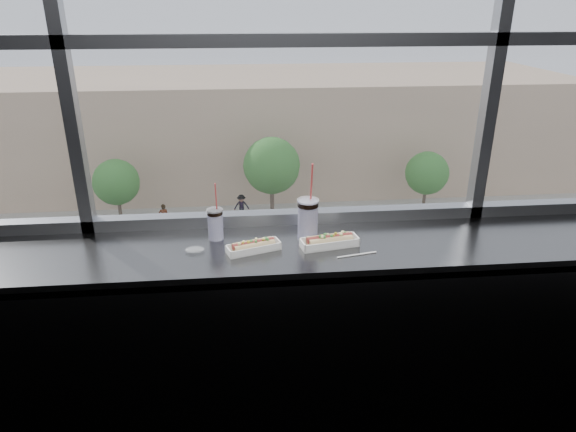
{
  "coord_description": "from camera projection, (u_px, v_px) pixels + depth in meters",
  "views": [
    {
      "loc": [
        -0.24,
        -0.94,
        2.16
      ],
      "look_at": [
        -0.03,
        1.23,
        1.25
      ],
      "focal_mm": 32.0,
      "sensor_mm": 36.0,
      "label": 1
    }
  ],
  "objects": [
    {
      "name": "wall_back_lower",
      "position": [
        288.0,
        312.0,
        2.88
      ],
      "size": [
        6.0,
        0.0,
        6.0
      ],
      "primitive_type": "plane",
      "rotation": [
        1.57,
        0.0,
        0.0
      ],
      "color": "black",
      "rests_on": "ground"
    },
    {
      "name": "counter",
      "position": [
        294.0,
        251.0,
        2.43
      ],
      "size": [
        6.0,
        0.55,
        0.06
      ],
      "primitive_type": "cube",
      "color": "#5F5F5F",
      "rests_on": "ground"
    },
    {
      "name": "counter_fascia",
      "position": [
        299.0,
        375.0,
        2.4
      ],
      "size": [
        6.0,
        0.04,
        1.04
      ],
      "primitive_type": "cube",
      "color": "#5F5F5F",
      "rests_on": "ground"
    },
    {
      "name": "hotdog_tray_left",
      "position": [
        254.0,
        246.0,
        2.35
      ],
      "size": [
        0.26,
        0.15,
        0.06
      ],
      "rotation": [
        0.0,
        0.0,
        0.32
      ],
      "color": "white",
      "rests_on": "counter"
    },
    {
      "name": "hotdog_tray_right",
      "position": [
        330.0,
        241.0,
        2.4
      ],
      "size": [
        0.28,
        0.14,
        0.07
      ],
      "rotation": [
        0.0,
        0.0,
        0.18
      ],
      "color": "white",
      "rests_on": "counter"
    },
    {
      "name": "soda_cup_left",
      "position": [
        215.0,
        223.0,
        2.45
      ],
      "size": [
        0.08,
        0.08,
        0.29
      ],
      "color": "white",
      "rests_on": "counter"
    },
    {
      "name": "soda_cup_right",
      "position": [
        308.0,
        217.0,
        2.44
      ],
      "size": [
        0.11,
        0.11,
        0.39
      ],
      "color": "white",
      "rests_on": "counter"
    },
    {
      "name": "loose_straw",
      "position": [
        357.0,
        255.0,
        2.32
      ],
      "size": [
        0.19,
        0.04,
        0.01
      ],
      "primitive_type": "cylinder",
      "rotation": [
        0.0,
        1.57,
        0.2
      ],
      "color": "white",
      "rests_on": "counter"
    },
    {
      "name": "wrapper",
      "position": [
        195.0,
        250.0,
        2.35
      ],
      "size": [
        0.09,
        0.07,
        0.02
      ],
      "primitive_type": "ellipsoid",
      "color": "silver",
      "rests_on": "counter"
    },
    {
      "name": "plaza_ground",
      "position": [
        242.0,
        156.0,
        47.27
      ],
      "size": [
        120.0,
        120.0,
        0.0
      ],
      "primitive_type": "plane",
      "color": "#99978C",
      "rests_on": "ground"
    },
    {
      "name": "street_asphalt",
      "position": [
        249.0,
        285.0,
        25.69
      ],
      "size": [
        80.0,
        10.0,
        0.06
      ],
      "primitive_type": "cube",
      "color": "black",
      "rests_on": "plaza_ground"
    },
    {
      "name": "far_sidewalk",
      "position": [
        246.0,
        222.0,
        33.04
      ],
      "size": [
        80.0,
        6.0,
        0.04
      ],
      "primitive_type": "cube",
      "color": "#99978C",
      "rests_on": "plaza_ground"
    },
    {
      "name": "far_building",
      "position": [
        241.0,
        126.0,
        40.68
      ],
      "size": [
        50.0,
        14.0,
        8.0
      ],
      "primitive_type": "cube",
      "color": "tan",
      "rests_on": "plaza_ground"
    },
    {
      "name": "car_near_c",
      "position": [
        257.0,
        310.0,
        21.62
      ],
      "size": [
        3.34,
        6.74,
        2.17
      ],
      "primitive_type": "imported",
      "rotation": [
        0.0,
        0.0,
        1.67
      ],
      "color": "#7D0600",
      "rests_on": "street_asphalt"
    },
    {
      "name": "car_near_b",
      "position": [
        73.0,
        322.0,
        20.97
      ],
      "size": [
        2.57,
        6.04,
        2.0
      ],
      "primitive_type": "imported",
      "rotation": [
        0.0,
        0.0,
        1.58
      ],
      "color": "#2F2E2E",
      "rests_on": "street_asphalt"
    },
    {
      "name": "car_near_d",
      "position": [
        408.0,
        303.0,
        22.23
      ],
      "size": [
        2.74,
        6.24,
        2.06
      ],
      "primitive_type": "imported",
      "rotation": [
        0.0,
        0.0,
        1.54
      ],
      "color": "#B4B6A8",
      "rests_on": "street_asphalt"
    },
    {
      "name": "car_near_e",
      "position": [
        569.0,
        293.0,
        22.87
      ],
      "size": [
        3.01,
        6.6,
        2.16
      ],
      "primitive_type": "imported",
      "rotation": [
        0.0,
        0.0,
        1.52
      ],
      "color": "#3E597F",
      "rests_on": "street_asphalt"
    },
    {
      "name": "car_far_b",
      "position": [
        293.0,
        232.0,
        29.21
      ],
      "size": [
        3.01,
        6.09,
        1.96
      ],
      "primitive_type": "imported",
      "rotation": [
        0.0,
        0.0,
        1.47
      ],
      "color": "#A13C2F",
      "rests_on": "street_asphalt"
    },
    {
      "name": "car_far_a",
      "position": [
        87.0,
        238.0,
        28.13
      ],
      "size": [
        3.36,
        6.97,
        2.26
      ],
      "primitive_type": "imported",
      "rotation": [
        0.0,
        0.0,
        1.49
      ],
      "color": "#3B3839",
      "rests_on": "street_asphalt"
    },
    {
      "name": "car_far_c",
      "position": [
        456.0,
        224.0,
        30.06
      ],
      "size": [
        3.1,
        6.45,
        2.09
      ],
      "primitive_type": "imported",
      "rotation": [
        0.0,
        0.0,
        1.49
      ],
      "color": "silver",
      "rests_on": "street_asphalt"
    },
    {
      "name": "pedestrian_a",
      "position": [
        164.0,
        214.0,
        31.61
      ],
      "size": [
        0.89,
        0.67,
        2.0
      ],
      "primitive_type": "imported",
      "rotation": [
        0.0,
        0.0,
        3.14
      ],
      "color": "#66605B",
      "rests_on": "far_sidewalk"
    },
    {
      "name": "pedestrian_b",
      "position": [
        241.0,
        204.0,
        33.39
      ],
      "size": [
        0.84,
        0.63,
        1.88
      ],
      "primitive_type": "imported",
      "color": "#66605B",
      "rests_on": "far_sidewalk"
    },
    {
      "name": "tree_left",
      "position": [
        116.0,
        182.0,
        31.19
      ],
      "size": [
        2.83,
        2.83,
        4.42
      ],
      "color": "#47382B",
      "rests_on": "far_sidewalk"
    },
    {
      "name": "tree_center",
      "position": [
        272.0,
        166.0,
        31.75
      ],
      "size": [
        3.55,
        3.55,
        5.55
      ],
      "color": "#47382B",
      "rests_on": "far_sidewalk"
    },
    {
      "name": "tree_right",
      "position": [
        427.0,
        173.0,
        32.96
      ],
      "size": [
        2.79,
        2.79,
        4.36
      ],
      "color": "#47382B",
      "rests_on": "far_sidewalk"
    }
  ]
}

